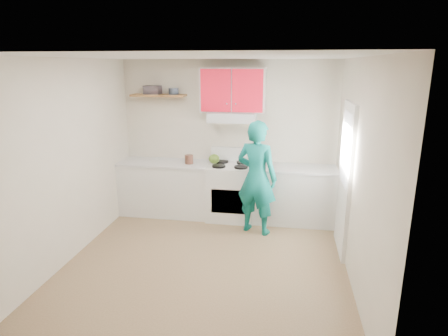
% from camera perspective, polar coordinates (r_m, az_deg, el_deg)
% --- Properties ---
extents(floor, '(3.80, 3.80, 0.00)m').
position_cam_1_polar(floor, '(5.14, -2.74, -14.04)').
color(floor, brown).
rests_on(floor, ground).
extents(ceiling, '(3.60, 3.80, 0.04)m').
position_cam_1_polar(ceiling, '(4.48, -3.17, 16.36)').
color(ceiling, white).
rests_on(ceiling, floor).
extents(back_wall, '(3.60, 0.04, 2.60)m').
position_cam_1_polar(back_wall, '(6.46, 0.65, 4.46)').
color(back_wall, beige).
rests_on(back_wall, floor).
extents(front_wall, '(3.60, 0.04, 2.60)m').
position_cam_1_polar(front_wall, '(2.92, -10.98, -9.58)').
color(front_wall, beige).
rests_on(front_wall, floor).
extents(left_wall, '(0.04, 3.80, 2.60)m').
position_cam_1_polar(left_wall, '(5.32, -22.26, 0.92)').
color(left_wall, beige).
rests_on(left_wall, floor).
extents(right_wall, '(0.04, 3.80, 2.60)m').
position_cam_1_polar(right_wall, '(4.62, 19.46, -0.86)').
color(right_wall, beige).
rests_on(right_wall, floor).
extents(door, '(0.05, 0.85, 2.05)m').
position_cam_1_polar(door, '(5.35, 17.72, -1.62)').
color(door, white).
rests_on(door, floor).
extents(door_glass, '(0.01, 0.55, 0.95)m').
position_cam_1_polar(door_glass, '(5.24, 17.80, 2.84)').
color(door_glass, white).
rests_on(door_glass, door).
extents(counter_left, '(1.52, 0.60, 0.90)m').
position_cam_1_polar(counter_left, '(6.63, -8.71, -3.03)').
color(counter_left, silver).
rests_on(counter_left, floor).
extents(counter_right, '(1.32, 0.60, 0.90)m').
position_cam_1_polar(counter_right, '(6.32, 10.49, -4.03)').
color(counter_right, silver).
rests_on(counter_right, floor).
extents(stove, '(0.76, 0.65, 0.92)m').
position_cam_1_polar(stove, '(6.35, 1.07, -3.58)').
color(stove, white).
rests_on(stove, floor).
extents(range_hood, '(0.76, 0.44, 0.15)m').
position_cam_1_polar(range_hood, '(6.17, 1.27, 7.65)').
color(range_hood, silver).
rests_on(range_hood, back_wall).
extents(upper_cabinets, '(1.02, 0.33, 0.70)m').
position_cam_1_polar(upper_cabinets, '(6.18, 1.37, 11.63)').
color(upper_cabinets, red).
rests_on(upper_cabinets, back_wall).
extents(shelf, '(0.90, 0.30, 0.04)m').
position_cam_1_polar(shelf, '(6.50, -9.80, 10.71)').
color(shelf, brown).
rests_on(shelf, back_wall).
extents(books, '(0.27, 0.20, 0.14)m').
position_cam_1_polar(books, '(6.54, -10.68, 11.46)').
color(books, '#3B343B').
rests_on(books, shelf).
extents(tin, '(0.18, 0.18, 0.10)m').
position_cam_1_polar(tin, '(6.42, -7.57, 11.35)').
color(tin, '#333D4C').
rests_on(tin, shelf).
extents(kettle, '(0.22, 0.22, 0.16)m').
position_cam_1_polar(kettle, '(6.32, -1.50, 1.40)').
color(kettle, '#4C6C1E').
rests_on(kettle, stove).
extents(crock, '(0.15, 0.15, 0.17)m').
position_cam_1_polar(crock, '(6.32, -5.28, 1.20)').
color(crock, '#4E2E22').
rests_on(crock, counter_left).
extents(cutting_board, '(0.32, 0.24, 0.02)m').
position_cam_1_polar(cutting_board, '(6.08, 7.34, -0.16)').
color(cutting_board, olive).
rests_on(cutting_board, counter_right).
extents(silicone_mat, '(0.34, 0.30, 0.01)m').
position_cam_1_polar(silicone_mat, '(6.13, 14.71, -0.47)').
color(silicone_mat, '#B01412').
rests_on(silicone_mat, counter_right).
extents(person, '(0.74, 0.61, 1.74)m').
position_cam_1_polar(person, '(5.72, 4.93, -1.48)').
color(person, '#0B6A64').
rests_on(person, floor).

